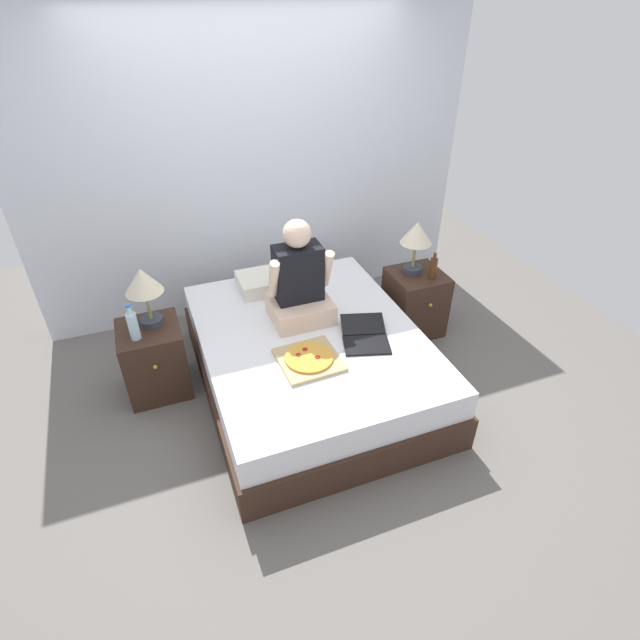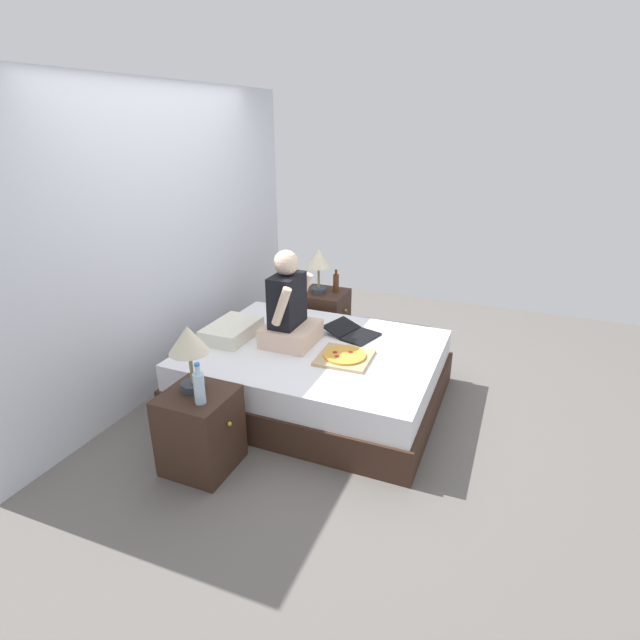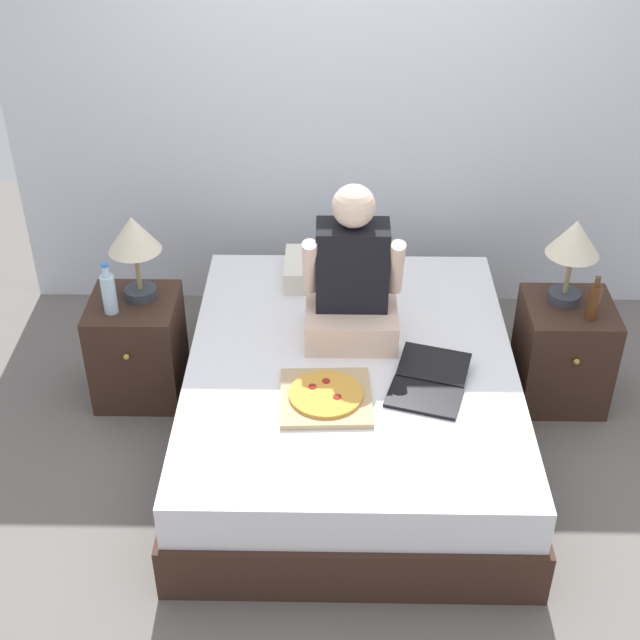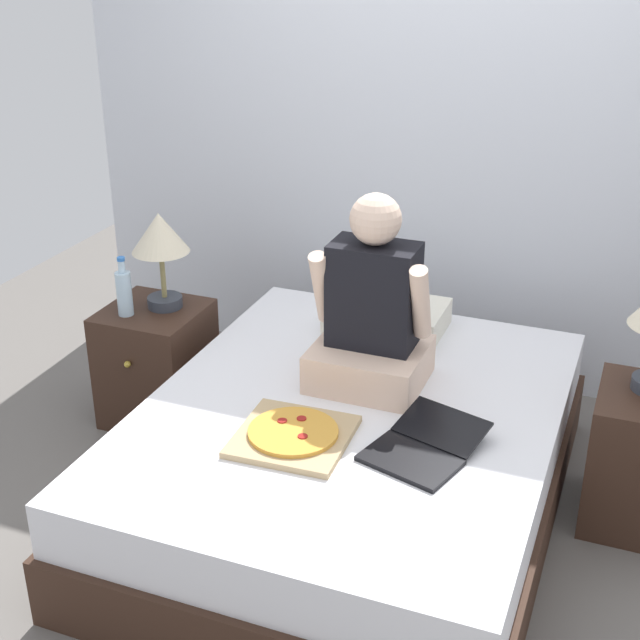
% 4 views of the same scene
% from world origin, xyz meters
% --- Properties ---
extents(ground_plane, '(5.84, 5.84, 0.00)m').
position_xyz_m(ground_plane, '(0.00, 0.00, 0.00)').
color(ground_plane, '#66605B').
extents(wall_back, '(3.84, 0.12, 2.50)m').
position_xyz_m(wall_back, '(0.00, 1.37, 1.25)').
color(wall_back, silver).
rests_on(wall_back, ground).
extents(bed, '(1.58, 2.01, 0.49)m').
position_xyz_m(bed, '(0.00, 0.00, 0.24)').
color(bed, '#382319').
rests_on(bed, ground).
extents(nightstand_left, '(0.44, 0.47, 0.56)m').
position_xyz_m(nightstand_left, '(-1.10, 0.36, 0.28)').
color(nightstand_left, '#382319').
rests_on(nightstand_left, ground).
extents(lamp_on_left_nightstand, '(0.26, 0.26, 0.45)m').
position_xyz_m(lamp_on_left_nightstand, '(-1.06, 0.41, 0.89)').
color(lamp_on_left_nightstand, '#333842').
rests_on(lamp_on_left_nightstand, nightstand_left).
extents(water_bottle, '(0.07, 0.07, 0.28)m').
position_xyz_m(water_bottle, '(-1.18, 0.27, 0.67)').
color(water_bottle, silver).
rests_on(water_bottle, nightstand_left).
extents(nightstand_right, '(0.44, 0.47, 0.56)m').
position_xyz_m(nightstand_right, '(1.10, 0.36, 0.28)').
color(nightstand_right, '#382319').
rests_on(nightstand_right, ground).
extents(lamp_on_right_nightstand, '(0.26, 0.26, 0.45)m').
position_xyz_m(lamp_on_right_nightstand, '(1.07, 0.41, 0.89)').
color(lamp_on_right_nightstand, '#333842').
rests_on(lamp_on_right_nightstand, nightstand_right).
extents(beer_bottle, '(0.06, 0.06, 0.23)m').
position_xyz_m(beer_bottle, '(1.17, 0.26, 0.66)').
color(beer_bottle, '#512D14').
rests_on(beer_bottle, nightstand_right).
extents(pillow, '(0.52, 0.34, 0.12)m').
position_xyz_m(pillow, '(-0.09, 0.73, 0.55)').
color(pillow, silver).
rests_on(pillow, bed).
extents(person_seated, '(0.47, 0.40, 0.78)m').
position_xyz_m(person_seated, '(0.00, 0.23, 0.77)').
color(person_seated, beige).
rests_on(person_seated, bed).
extents(laptop, '(0.42, 0.49, 0.07)m').
position_xyz_m(laptop, '(0.34, -0.22, 0.51)').
color(laptop, black).
rests_on(laptop, bed).
extents(pizza_box, '(0.42, 0.42, 0.05)m').
position_xyz_m(pizza_box, '(-0.12, -0.30, 0.50)').
color(pizza_box, tan).
rests_on(pizza_box, bed).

